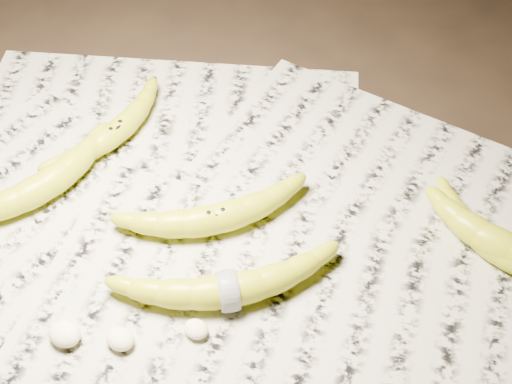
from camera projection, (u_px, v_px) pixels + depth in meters
The scene contains 12 objects.
ground at pixel (231, 239), 0.89m from camera, with size 3.00×3.00×0.00m, color black.
newspaper_patch at pixel (214, 249), 0.87m from camera, with size 0.90×0.70×0.01m, color #B3B099.
banana_left_a at pixel (116, 130), 0.97m from camera, with size 0.19×0.05×0.03m, color gold, non-canonical shape.
banana_left_b at pixel (43, 184), 0.91m from camera, with size 0.21×0.06×0.04m, color gold, non-canonical shape.
banana_center at pixel (216, 217), 0.87m from camera, with size 0.21×0.06×0.04m, color gold, non-canonical shape.
banana_taped at pixel (228, 289), 0.81m from camera, with size 0.24×0.06×0.04m, color gold, non-canonical shape.
banana_upper_a at pixel (482, 237), 0.86m from camera, with size 0.17×0.05×0.03m, color gold, non-canonical shape.
banana_upper_b at pixel (511, 249), 0.84m from camera, with size 0.20×0.07×0.04m, color gold, non-canonical shape.
measuring_tape at pixel (228, 289), 0.81m from camera, with size 0.05×0.05×0.00m, color white.
flesh_chunk_a at pixel (64, 332), 0.78m from camera, with size 0.04×0.03×0.02m, color #F9F3C1.
flesh_chunk_b at pixel (120, 337), 0.78m from camera, with size 0.03×0.03×0.02m, color #F9F3C1.
flesh_chunk_c at pixel (196, 327), 0.79m from camera, with size 0.03×0.02×0.02m, color #F9F3C1.
Camera 1 is at (0.28, -0.44, 0.72)m, focal length 50.00 mm.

